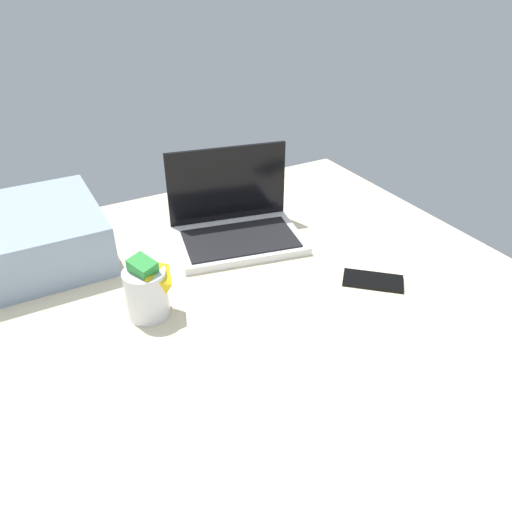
# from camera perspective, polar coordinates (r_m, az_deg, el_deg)

# --- Properties ---
(bed_mattress) EXTENTS (1.80, 1.40, 0.18)m
(bed_mattress) POSITION_cam_1_polar(r_m,az_deg,el_deg) (1.05, -10.47, -14.55)
(bed_mattress) COLOR beige
(bed_mattress) RESTS_ON ground
(laptop) EXTENTS (0.37, 0.29, 0.23)m
(laptop) POSITION_cam_1_polar(r_m,az_deg,el_deg) (1.31, -2.43, 3.82)
(laptop) COLOR silver
(laptop) RESTS_ON bed_mattress
(snack_cup) EXTENTS (0.10, 0.09, 0.15)m
(snack_cup) POSITION_cam_1_polar(r_m,az_deg,el_deg) (1.05, -12.63, -3.91)
(snack_cup) COLOR silver
(snack_cup) RESTS_ON bed_mattress
(cell_phone) EXTENTS (0.15, 0.14, 0.01)m
(cell_phone) POSITION_cam_1_polar(r_m,az_deg,el_deg) (1.19, 13.54, -2.82)
(cell_phone) COLOR black
(cell_phone) RESTS_ON bed_mattress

